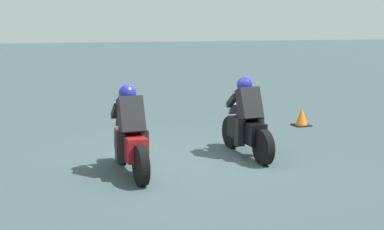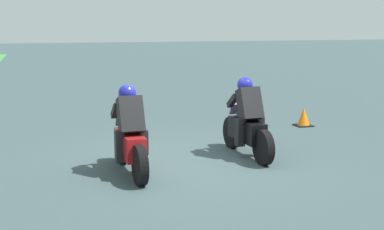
% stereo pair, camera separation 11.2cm
% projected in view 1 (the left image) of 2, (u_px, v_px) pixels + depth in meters
% --- Properties ---
extents(ground_plane, '(120.00, 120.00, 0.00)m').
position_uv_depth(ground_plane, '(183.00, 163.00, 9.59)').
color(ground_plane, '#384B4D').
extents(rider_lane_a, '(2.04, 0.55, 1.51)m').
position_uv_depth(rider_lane_a, '(247.00, 124.00, 10.05)').
color(rider_lane_a, black).
rests_on(rider_lane_a, ground_plane).
extents(rider_lane_b, '(2.04, 0.55, 1.51)m').
position_uv_depth(rider_lane_b, '(130.00, 138.00, 8.85)').
color(rider_lane_b, black).
rests_on(rider_lane_b, ground_plane).
extents(traffic_cone, '(0.40, 0.40, 0.46)m').
position_uv_depth(traffic_cone, '(302.00, 117.00, 13.07)').
color(traffic_cone, black).
rests_on(traffic_cone, ground_plane).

